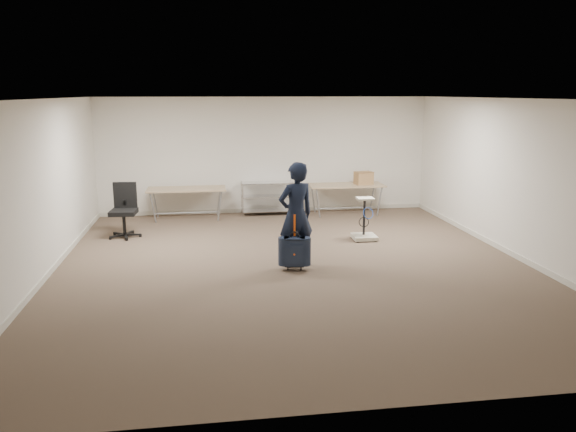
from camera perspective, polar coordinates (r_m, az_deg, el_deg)
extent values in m
plane|color=#443329|center=(9.62, 0.59, -5.09)|extent=(9.00, 9.00, 0.00)
plane|color=silver|center=(13.72, -2.33, 6.17)|extent=(8.00, 0.00, 8.00)
plane|color=silver|center=(5.01, 8.67, -5.11)|extent=(8.00, 0.00, 8.00)
plane|color=silver|center=(9.54, -23.88, 2.33)|extent=(0.00, 9.00, 9.00)
plane|color=silver|center=(10.67, 22.39, 3.43)|extent=(0.00, 9.00, 9.00)
plane|color=white|center=(9.18, 0.63, 11.83)|extent=(8.00, 8.00, 0.00)
cube|color=beige|center=(13.92, -2.27, 0.63)|extent=(8.00, 0.02, 0.10)
cube|color=beige|center=(9.84, -23.13, -5.42)|extent=(0.02, 9.00, 0.10)
cube|color=beige|center=(10.94, 21.76, -3.56)|extent=(0.02, 9.00, 0.10)
cube|color=tan|center=(13.20, -10.28, 2.72)|extent=(1.80, 0.75, 0.03)
cylinder|color=#919499|center=(13.31, -10.19, 0.33)|extent=(1.50, 0.02, 0.02)
cylinder|color=#919499|center=(13.02, -13.55, 0.80)|extent=(0.13, 0.04, 0.69)
cylinder|color=#919499|center=(12.97, -6.94, 1.01)|extent=(0.13, 0.04, 0.69)
cylinder|color=#919499|center=(13.61, -13.34, 1.30)|extent=(0.13, 0.04, 0.69)
cylinder|color=#919499|center=(13.56, -7.01, 1.51)|extent=(0.13, 0.04, 0.69)
cube|color=tan|center=(13.61, 5.94, 3.14)|extent=(1.80, 0.75, 0.03)
cylinder|color=#919499|center=(13.71, 5.89, 0.82)|extent=(1.50, 0.02, 0.02)
cylinder|color=#919499|center=(13.22, 3.07, 1.30)|extent=(0.13, 0.04, 0.69)
cylinder|color=#919499|center=(13.59, 9.28, 1.47)|extent=(0.13, 0.04, 0.69)
cylinder|color=#919499|center=(13.80, 2.58, 1.78)|extent=(0.13, 0.04, 0.69)
cylinder|color=#919499|center=(14.16, 8.55, 1.93)|extent=(0.13, 0.04, 0.69)
cylinder|color=silver|center=(13.30, -4.62, 1.58)|extent=(0.02, 0.02, 0.80)
cylinder|color=silver|center=(13.43, 0.50, 1.72)|extent=(0.02, 0.02, 0.80)
cylinder|color=silver|center=(13.74, -4.74, 1.93)|extent=(0.02, 0.02, 0.80)
cylinder|color=silver|center=(13.87, 0.21, 2.07)|extent=(0.02, 0.02, 0.80)
cube|color=silver|center=(13.63, -2.14, 0.59)|extent=(1.20, 0.45, 0.02)
cube|color=silver|center=(13.56, -2.16, 2.04)|extent=(1.20, 0.45, 0.02)
cube|color=silver|center=(13.51, -2.17, 3.41)|extent=(1.20, 0.45, 0.01)
imported|color=black|center=(9.42, 0.81, 0.13)|extent=(0.76, 0.63, 1.78)
cube|color=#162032|center=(9.30, 0.66, -3.60)|extent=(0.38, 0.26, 0.47)
cube|color=black|center=(9.39, 0.66, -5.04)|extent=(0.33, 0.19, 0.03)
cylinder|color=black|center=(9.39, -0.01, -5.33)|extent=(0.03, 0.07, 0.06)
cylinder|color=black|center=(9.39, 1.33, -5.34)|extent=(0.03, 0.07, 0.06)
torus|color=black|center=(9.23, 0.67, -2.02)|extent=(0.15, 0.05, 0.15)
cube|color=#ED520C|center=(9.21, 0.67, -0.95)|extent=(0.03, 0.01, 0.36)
cylinder|color=black|center=(11.96, -16.23, -1.84)|extent=(0.67, 0.67, 0.10)
cylinder|color=black|center=(11.91, -16.30, -0.78)|extent=(0.07, 0.07, 0.45)
cube|color=black|center=(11.86, -16.37, 0.38)|extent=(0.55, 0.55, 0.09)
cube|color=black|center=(12.03, -16.22, 2.07)|extent=(0.47, 0.10, 0.53)
cube|color=beige|center=(11.40, 7.74, -2.11)|extent=(0.47, 0.47, 0.07)
cylinder|color=black|center=(11.19, 7.08, -2.57)|extent=(0.06, 0.06, 0.04)
cylinder|color=black|center=(11.35, 7.74, -0.05)|extent=(0.05, 0.05, 0.75)
cube|color=beige|center=(11.23, 7.86, 1.76)|extent=(0.33, 0.28, 0.04)
torus|color=blue|center=(11.23, 8.15, 0.29)|extent=(0.24, 0.10, 0.23)
cube|color=#956145|center=(13.67, 7.69, 3.85)|extent=(0.45, 0.36, 0.30)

